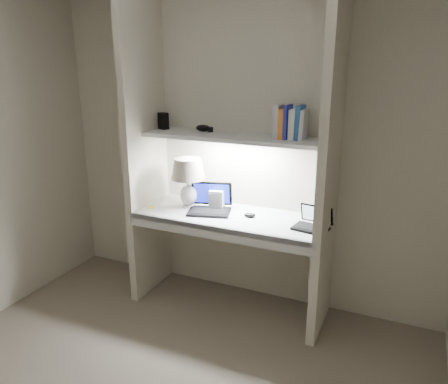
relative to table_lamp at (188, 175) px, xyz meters
The scene contains 17 objects.
back_wall 0.49m from the table_lamp, 32.90° to the left, with size 3.20×0.01×2.50m, color beige.
alcove_panel_left 0.42m from the table_lamp, behind, with size 0.06×0.55×2.50m, color beige.
alcove_panel_right 1.12m from the table_lamp, ahead, with size 0.06×0.55×2.50m, color beige.
desk 0.47m from the table_lamp, ahead, with size 1.40×0.55×0.04m, color white.
desk_apron 0.57m from the table_lamp, 38.77° to the right, with size 1.46×0.03×0.10m, color silver.
shelf 0.49m from the table_lamp, ahead, with size 1.40×0.36×0.03m, color silver.
strip_light 0.47m from the table_lamp, ahead, with size 0.60×0.04×0.01m, color white.
table_lamp is the anchor object (origin of this frame).
laptop_main 0.30m from the table_lamp, ahead, with size 0.38×0.35×0.22m.
laptop_netbook 1.04m from the table_lamp, ahead, with size 0.27×0.24×0.15m.
speaker 0.30m from the table_lamp, 11.65° to the left, with size 0.11×0.08×0.15m, color silver.
mouse 0.59m from the table_lamp, ahead, with size 0.09×0.05×0.03m, color black.
cable_coil 0.37m from the table_lamp, 13.76° to the left, with size 0.09×0.09×0.01m, color black.
sticky_note 0.40m from the table_lamp, 153.57° to the right, with size 0.06×0.06×0.00m, color yellow.
book_row 0.90m from the table_lamp, ahead, with size 0.23×0.16×0.24m.
shelf_box 0.49m from the table_lamp, 159.14° to the left, with size 0.08×0.05×0.13m, color black.
shelf_gadget 0.38m from the table_lamp, 58.34° to the left, with size 0.12×0.09×0.05m, color black.
Camera 1 is at (1.24, -1.65, 1.91)m, focal length 35.00 mm.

